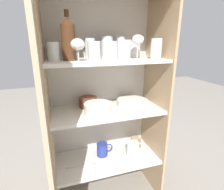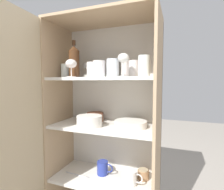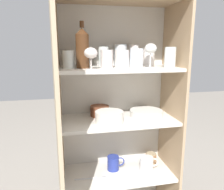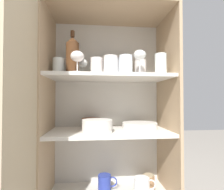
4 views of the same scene
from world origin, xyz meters
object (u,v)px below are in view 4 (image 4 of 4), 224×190
Objects in this scene: plate_stack_white at (140,126)px; wine_bottle at (72,56)px; storage_jar at (148,180)px; serving_bowl_small at (91,123)px; mixing_bowl_large at (97,126)px; coffee_mug_primary at (142,186)px.

wine_bottle is at bearing -176.45° from plate_stack_white.
storage_jar is (0.08, 0.07, -0.38)m from plate_stack_white.
serving_bowl_small is at bearing 178.56° from storage_jar.
mixing_bowl_large is 1.27× the size of coffee_mug_primary.
serving_bowl_small is 0.93× the size of coffee_mug_primary.
wine_bottle is 1.54× the size of mixing_bowl_large.
mixing_bowl_large is (0.15, -0.05, -0.42)m from wine_bottle.
mixing_bowl_large is at bearing -156.42° from storage_jar.
wine_bottle is at bearing 160.56° from mixing_bowl_large.
serving_bowl_small reaches higher than storage_jar.
wine_bottle reaches higher than plate_stack_white.
wine_bottle is at bearing -136.01° from serving_bowl_small.
plate_stack_white is at bearing 16.21° from mixing_bowl_large.
plate_stack_white is 1.73× the size of serving_bowl_small.
plate_stack_white reaches higher than coffee_mug_primary.
mixing_bowl_large is (-0.27, -0.08, 0.02)m from plate_stack_white.
mixing_bowl_large is 0.56m from storage_jar.
serving_bowl_small is (-0.04, 0.16, -0.00)m from mixing_bowl_large.
coffee_mug_primary is (0.32, -0.11, -0.38)m from serving_bowl_small.
serving_bowl_small is (-0.31, 0.08, 0.02)m from plate_stack_white.
plate_stack_white is at bearing 103.24° from coffee_mug_primary.
serving_bowl_small is 0.51m from coffee_mug_primary.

